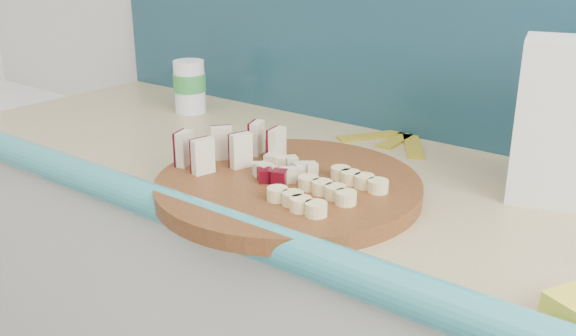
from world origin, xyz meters
The scene contains 8 objects.
backsplash centered at (0.10, 1.79, 1.16)m, with size 2.20×0.02×0.50m, color teal.
cutting_board centered at (-0.12, 1.36, 0.92)m, with size 0.44×0.44×0.03m, color #4D2C10.
apple_wedges centered at (-0.25, 1.36, 0.97)m, with size 0.14×0.17×0.06m.
apple_chunks centered at (-0.14, 1.36, 0.95)m, with size 0.07×0.08×0.02m.
banana_slices centered at (-0.02, 1.34, 0.95)m, with size 0.14×0.18×0.02m.
flour_bag centered at (0.24, 1.61, 1.04)m, with size 0.15×0.11×0.26m, color silver.
canister centered at (-0.62, 1.63, 0.98)m, with size 0.08×0.08×0.13m.
banana_peel centered at (-0.12, 1.72, 0.91)m, with size 0.21×0.18×0.01m.
Camera 1 is at (0.49, 0.57, 1.32)m, focal length 40.00 mm.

